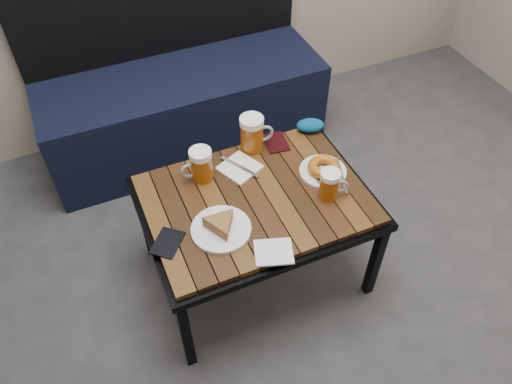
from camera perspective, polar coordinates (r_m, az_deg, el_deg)
name	(u,v)px	position (r m, az deg, el deg)	size (l,w,h in m)	color
bench	(183,101)	(2.63, -8.40, 10.26)	(1.40, 0.50, 0.95)	black
cafe_table	(256,205)	(1.87, 0.00, -1.50)	(0.84, 0.62, 0.47)	black
beer_mug_left	(201,165)	(1.87, -6.34, 3.10)	(0.12, 0.08, 0.14)	#94460C
beer_mug_centre	(252,133)	(1.98, -0.41, 6.71)	(0.14, 0.10, 0.15)	#94460C
beer_mug_right	(330,184)	(1.82, 8.45, 0.86)	(0.11, 0.09, 0.12)	#94460C
plate_pie	(221,226)	(1.72, -4.03, -3.93)	(0.21, 0.21, 0.06)	white
plate_bagel	(323,169)	(1.93, 7.70, 2.62)	(0.18, 0.23, 0.05)	white
napkin_left	(240,168)	(1.94, -1.88, 2.80)	(0.18, 0.18, 0.01)	white
napkin_right	(274,252)	(1.67, 2.03, -6.88)	(0.15, 0.14, 0.01)	white
passport_navy	(167,243)	(1.72, -10.09, -5.73)	(0.09, 0.12, 0.01)	black
passport_burgundy	(276,142)	(2.05, 2.30, 5.69)	(0.09, 0.12, 0.01)	black
knit_pouch	(310,125)	(2.11, 6.22, 7.58)	(0.12, 0.08, 0.05)	navy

